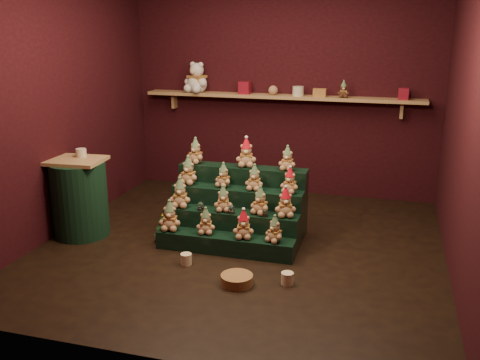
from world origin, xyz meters
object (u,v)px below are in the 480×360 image
(snow_globe_b, at_px, (232,209))
(side_table, at_px, (80,198))
(snow_globe_c, at_px, (265,213))
(mini_christmas_tree, at_px, (163,228))
(mug_left, at_px, (186,259))
(snow_globe_a, at_px, (201,206))
(wicker_basket, at_px, (237,280))
(white_bear, at_px, (197,73))
(riser_tier_front, at_px, (225,244))
(mug_right, at_px, (287,278))
(brown_bear, at_px, (343,89))

(snow_globe_b, xyz_separation_m, side_table, (-1.65, -0.13, 0.01))
(snow_globe_c, height_order, mini_christmas_tree, snow_globe_c)
(mini_christmas_tree, xyz_separation_m, mug_left, (0.43, -0.45, -0.10))
(snow_globe_a, height_order, side_table, side_table)
(snow_globe_c, bearing_deg, wicker_basket, -94.56)
(side_table, relative_size, mini_christmas_tree, 2.64)
(snow_globe_b, height_order, mug_left, snow_globe_b)
(side_table, xyz_separation_m, white_bear, (0.62, 1.99, 1.15))
(riser_tier_front, relative_size, mug_right, 12.75)
(snow_globe_b, relative_size, mug_right, 0.82)
(riser_tier_front, distance_m, snow_globe_a, 0.47)
(side_table, height_order, white_bear, white_bear)
(mug_left, bearing_deg, white_bear, 107.28)
(snow_globe_a, height_order, snow_globe_b, same)
(mini_christmas_tree, bearing_deg, mug_right, -22.05)
(side_table, bearing_deg, mug_left, -20.69)
(snow_globe_c, relative_size, brown_bear, 0.39)
(mug_right, bearing_deg, brown_bear, 86.04)
(mini_christmas_tree, height_order, mug_left, mini_christmas_tree)
(riser_tier_front, bearing_deg, mini_christmas_tree, 173.58)
(brown_bear, bearing_deg, side_table, -149.96)
(snow_globe_a, bearing_deg, white_bear, 110.74)
(snow_globe_b, relative_size, snow_globe_c, 1.14)
(mini_christmas_tree, xyz_separation_m, wicker_basket, (1.01, -0.70, -0.11))
(riser_tier_front, distance_m, side_table, 1.66)
(mug_right, bearing_deg, snow_globe_a, 147.50)
(brown_bear, bearing_deg, mini_christmas_tree, -137.64)
(mug_left, distance_m, wicker_basket, 0.63)
(side_table, height_order, mini_christmas_tree, side_table)
(snow_globe_a, xyz_separation_m, mug_left, (0.04, -0.53, -0.35))
(mini_christmas_tree, bearing_deg, side_table, -177.25)
(mini_christmas_tree, height_order, wicker_basket, mini_christmas_tree)
(side_table, bearing_deg, snow_globe_a, 1.19)
(snow_globe_c, distance_m, brown_bear, 2.19)
(snow_globe_c, xyz_separation_m, side_table, (-2.00, -0.13, 0.02))
(snow_globe_a, xyz_separation_m, white_bear, (-0.71, 1.86, 1.16))
(mini_christmas_tree, height_order, white_bear, white_bear)
(wicker_basket, xyz_separation_m, brown_bear, (0.60, 2.65, 1.38))
(snow_globe_a, distance_m, mini_christmas_tree, 0.47)
(snow_globe_a, xyz_separation_m, mini_christmas_tree, (-0.39, -0.08, -0.25))
(snow_globe_c, bearing_deg, riser_tier_front, -156.45)
(wicker_basket, distance_m, brown_bear, 3.04)
(mug_right, relative_size, brown_bear, 0.54)
(mug_right, bearing_deg, mini_christmas_tree, 157.95)
(riser_tier_front, bearing_deg, mug_left, -126.28)
(mini_christmas_tree, relative_size, brown_bear, 1.56)
(snow_globe_a, bearing_deg, mug_left, -85.87)
(riser_tier_front, height_order, mug_left, riser_tier_front)
(mug_left, relative_size, brown_bear, 0.53)
(snow_globe_b, relative_size, white_bear, 0.18)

